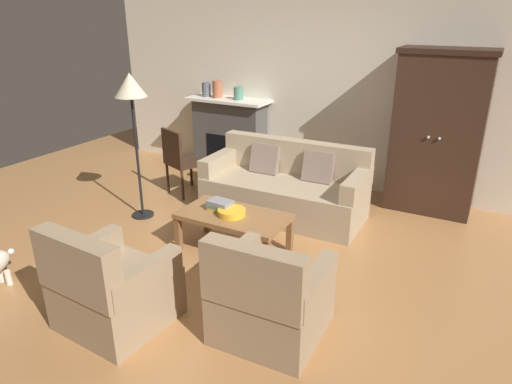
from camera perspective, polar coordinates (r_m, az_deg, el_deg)
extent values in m
plane|color=#B27A47|center=(4.64, -1.70, -8.44)|extent=(9.60, 9.60, 0.00)
cube|color=silver|center=(6.41, 9.95, 13.07)|extent=(7.20, 0.10, 2.80)
cube|color=#4C4947|center=(7.02, -3.31, 6.90)|extent=(1.10, 0.36, 1.08)
cube|color=black|center=(6.92, -4.07, 4.96)|extent=(0.60, 0.01, 0.52)
cube|color=white|center=(6.88, -3.50, 11.38)|extent=(1.26, 0.48, 0.04)
cube|color=#382319|center=(5.88, 21.62, 6.54)|extent=(1.00, 0.52, 1.88)
cube|color=#2F1E15|center=(5.73, 22.99, 15.92)|extent=(1.06, 0.55, 0.06)
sphere|color=#ADAFB5|center=(5.62, 20.66, 6.40)|extent=(0.04, 0.04, 0.04)
sphere|color=#ADAFB5|center=(5.60, 21.87, 6.20)|extent=(0.04, 0.04, 0.04)
cube|color=tan|center=(5.53, 3.44, -0.76)|extent=(1.91, 0.87, 0.44)
cube|color=tan|center=(5.68, 4.95, 4.42)|extent=(1.90, 0.21, 0.42)
cube|color=tan|center=(5.80, -4.45, 3.79)|extent=(0.17, 0.80, 0.22)
cube|color=tan|center=(5.14, 12.50, 0.92)|extent=(0.17, 0.80, 0.22)
cube|color=#7F6B60|center=(5.70, 1.14, 4.16)|extent=(0.36, 0.19, 0.37)
cube|color=#7F6B60|center=(5.45, 7.76, 3.10)|extent=(0.36, 0.19, 0.37)
cube|color=olive|center=(4.63, -2.82, -3.05)|extent=(1.10, 0.60, 0.05)
cube|color=brown|center=(4.79, -9.64, -5.22)|extent=(0.06, 0.06, 0.37)
cube|color=brown|center=(4.30, 1.31, -8.23)|extent=(0.06, 0.06, 0.37)
cube|color=brown|center=(5.17, -6.13, -2.95)|extent=(0.06, 0.06, 0.37)
cube|color=brown|center=(4.71, 4.22, -5.44)|extent=(0.06, 0.06, 0.37)
cylinder|color=gold|center=(4.58, -3.05, -2.53)|extent=(0.28, 0.28, 0.06)
cube|color=gold|center=(4.71, -4.37, -2.05)|extent=(0.25, 0.18, 0.03)
cube|color=#427A4C|center=(4.70, -4.44, -1.73)|extent=(0.24, 0.17, 0.03)
cube|color=gray|center=(4.69, -4.49, -1.32)|extent=(0.25, 0.19, 0.04)
cylinder|color=#565B66|center=(7.06, -6.21, 12.59)|extent=(0.13, 0.13, 0.21)
cylinder|color=#A86042|center=(6.95, -4.82, 12.66)|extent=(0.15, 0.15, 0.25)
cylinder|color=slate|center=(6.77, -2.20, 12.20)|extent=(0.14, 0.14, 0.19)
cube|color=#997F60|center=(3.88, -16.82, -12.49)|extent=(0.81, 0.81, 0.42)
cube|color=#997F60|center=(3.50, -21.39, -8.68)|extent=(0.77, 0.21, 0.46)
cube|color=#997F60|center=(3.50, -13.70, -10.13)|extent=(0.16, 0.71, 0.20)
cube|color=#997F60|center=(3.95, -20.53, -7.06)|extent=(0.16, 0.71, 0.20)
cube|color=#997F60|center=(3.61, 1.99, -14.23)|extent=(0.78, 0.78, 0.42)
cube|color=#997F60|center=(3.14, -0.34, -10.70)|extent=(0.76, 0.18, 0.46)
cube|color=#997F60|center=(3.34, 7.30, -11.33)|extent=(0.14, 0.70, 0.20)
cube|color=#997F60|center=(3.57, -2.80, -8.79)|extent=(0.14, 0.70, 0.20)
cube|color=#382319|center=(6.22, -8.70, 3.68)|extent=(0.57, 0.57, 0.04)
cylinder|color=#382319|center=(6.24, -6.18, 1.67)|extent=(0.04, 0.04, 0.41)
cylinder|color=#382319|center=(6.54, -8.08, 2.53)|extent=(0.04, 0.04, 0.41)
cylinder|color=#382319|center=(6.05, -9.14, 0.86)|extent=(0.04, 0.04, 0.41)
cylinder|color=#382319|center=(6.36, -10.95, 1.78)|extent=(0.04, 0.04, 0.41)
cube|color=#382319|center=(6.05, -10.44, 5.48)|extent=(0.42, 0.20, 0.45)
cylinder|color=black|center=(5.75, -13.89, -2.76)|extent=(0.26, 0.26, 0.02)
cylinder|color=black|center=(5.49, -14.56, 4.08)|extent=(0.03, 0.03, 1.46)
cone|color=beige|center=(5.31, -15.43, 12.75)|extent=(0.36, 0.36, 0.26)
cylinder|color=beige|center=(4.79, -28.48, -9.35)|extent=(0.06, 0.06, 0.14)
cylinder|color=beige|center=(4.88, -29.25, -8.97)|extent=(0.06, 0.06, 0.14)
sphere|color=beige|center=(4.79, -28.25, -6.55)|extent=(0.06, 0.06, 0.06)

